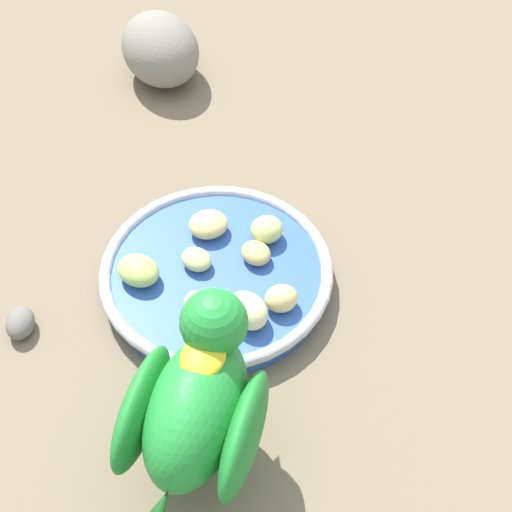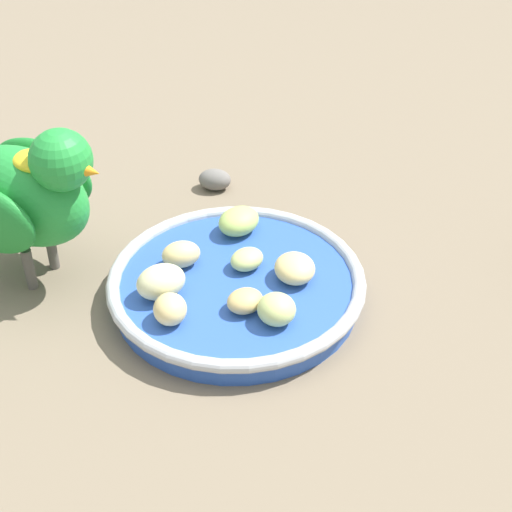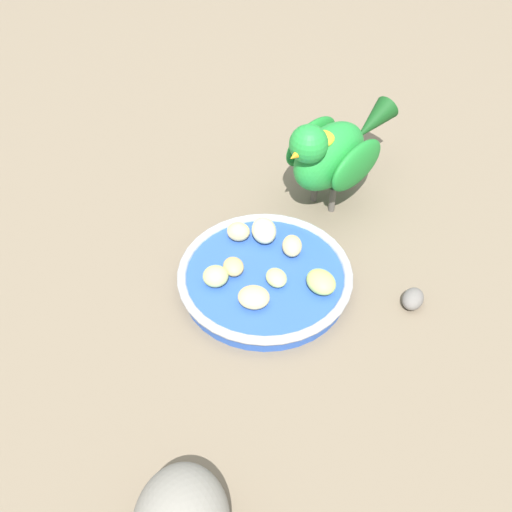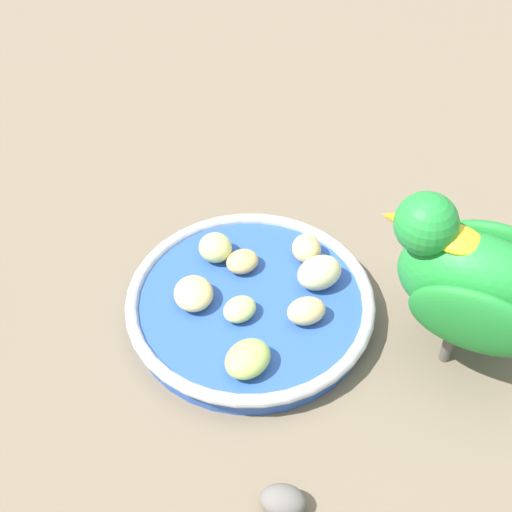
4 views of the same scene
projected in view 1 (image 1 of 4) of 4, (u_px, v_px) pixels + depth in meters
The scene contains 13 objects.
ground_plane at pixel (244, 292), 0.64m from camera, with size 4.00×4.00×0.00m, color #756651.
feeding_bowl at pixel (217, 274), 0.64m from camera, with size 0.19×0.19×0.02m.
apple_piece_0 at pixel (196, 259), 0.63m from camera, with size 0.03×0.02×0.02m, color #C6D17A.
apple_piece_1 at pixel (208, 224), 0.65m from camera, with size 0.03×0.03×0.02m, color #E5C67F.
apple_piece_2 at pixel (138, 271), 0.62m from camera, with size 0.04×0.03×0.02m, color #B2CC66.
apple_piece_3 at pixel (267, 230), 0.65m from camera, with size 0.03×0.03×0.02m, color #C6D17A.
apple_piece_4 at pixel (199, 306), 0.60m from camera, with size 0.03×0.02×0.02m, color #E5C67F.
apple_piece_5 at pixel (281, 298), 0.60m from camera, with size 0.03×0.02×0.02m, color #E5C67F.
apple_piece_6 at pixel (256, 253), 0.64m from camera, with size 0.03×0.02×0.02m, color tan.
apple_piece_7 at pixel (248, 310), 0.59m from camera, with size 0.04×0.03×0.02m, color beige.
parrot at pixel (194, 411), 0.48m from camera, with size 0.16×0.15×0.14m.
rock_large at pixel (160, 49), 0.81m from camera, with size 0.10×0.08×0.07m, color gray.
pebble_0 at pixel (20, 323), 0.61m from camera, with size 0.03×0.02×0.02m, color slate.
Camera 1 is at (0.36, -0.16, 0.51)m, focal length 53.68 mm.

